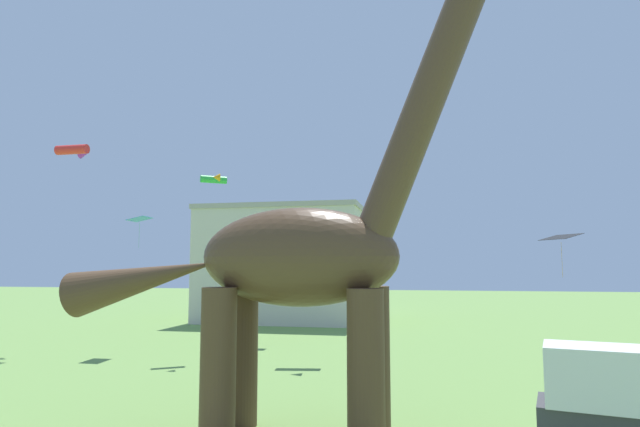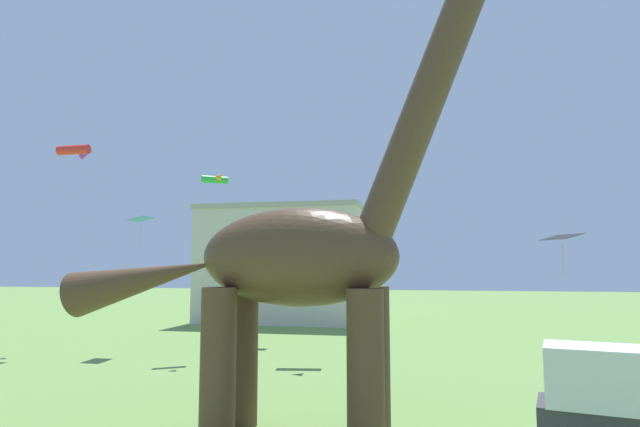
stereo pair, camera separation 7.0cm
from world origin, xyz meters
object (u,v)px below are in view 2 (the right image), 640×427
kite_high_left (141,219)px  kite_far_right (308,287)px  dinosaur_sculpture (296,257)px  kite_high_right (76,151)px  kite_near_high (562,237)px  parked_box_truck (640,404)px  kite_trailing (257,286)px  kite_far_left (215,179)px

kite_high_left → kite_far_right: (12.26, -2.37, -4.42)m
dinosaur_sculpture → kite_high_right: 27.41m
kite_far_right → dinosaur_sculpture: bearing=-78.6°
kite_near_high → kite_far_right: 13.70m
parked_box_truck → kite_far_right: size_ratio=2.39×
kite_far_right → kite_high_left: bearing=169.1°
dinosaur_sculpture → parked_box_truck: bearing=-23.2°
kite_far_right → kite_trailing: bearing=128.6°
dinosaur_sculpture → kite_far_right: size_ratio=6.52×
dinosaur_sculpture → parked_box_truck: size_ratio=2.72×
kite_far_right → parked_box_truck: bearing=-45.6°
kite_high_right → kite_trailing: size_ratio=0.82×
kite_far_left → kite_trailing: (1.52, 4.46, -7.15)m
parked_box_truck → kite_near_high: kite_near_high is taller
kite_high_right → dinosaur_sculpture: bearing=-37.7°
parked_box_truck → kite_far_right: kite_far_right is taller
kite_near_high → kite_trailing: bearing=150.6°
kite_high_right → kite_near_high: (31.09, -6.75, -7.06)m
kite_high_right → kite_high_left: size_ratio=1.16×
parked_box_truck → kite_high_right: (-30.78, 16.07, 12.30)m
kite_near_high → dinosaur_sculpture: bearing=-138.3°
kite_far_left → kite_near_high: (19.85, -5.88, -4.42)m
kite_far_left → kite_near_high: 21.17m
parked_box_truck → kite_far_left: kite_far_left is taller
dinosaur_sculpture → kite_far_right: 13.21m
dinosaur_sculpture → kite_far_right: (-2.60, 12.87, -1.49)m
kite_near_high → kite_trailing: size_ratio=0.69×
kite_far_left → kite_high_right: bearing=175.6°
kite_far_left → kite_trailing: kite_far_left is taller
dinosaur_sculpture → kite_high_right: size_ratio=6.63×
parked_box_truck → kite_trailing: bearing=145.0°
kite_trailing → kite_far_left: bearing=-108.8°
kite_far_right → kite_far_left: bearing=161.8°
parked_box_truck → dinosaur_sculpture: bearing=-167.9°
kite_far_left → kite_near_high: size_ratio=0.88×
kite_trailing → parked_box_truck: bearing=-47.5°
kite_near_high → kite_high_right: bearing=167.8°
dinosaur_sculpture → kite_near_high: 13.93m
parked_box_truck → kite_high_right: kite_high_right is taller
kite_far_left → kite_high_left: size_ratio=0.86×
kite_high_left → kite_high_right: bearing=172.6°
dinosaur_sculpture → kite_far_right: bearing=78.6°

